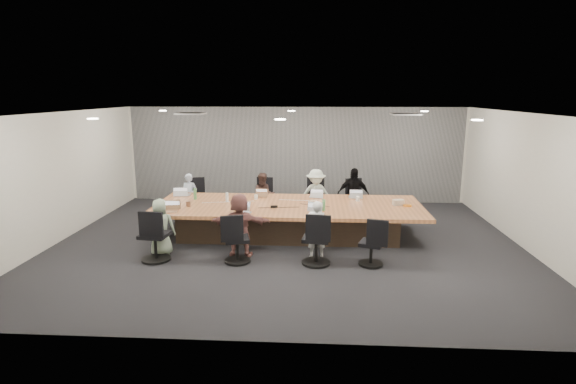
# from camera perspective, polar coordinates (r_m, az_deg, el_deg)

# --- Properties ---
(floor) EXTENTS (10.00, 8.00, 0.00)m
(floor) POSITION_cam_1_polar(r_m,az_deg,el_deg) (9.86, -0.14, -6.48)
(floor) COLOR black
(floor) RESTS_ON ground
(ceiling) EXTENTS (10.00, 8.00, 0.00)m
(ceiling) POSITION_cam_1_polar(r_m,az_deg,el_deg) (9.33, -0.15, 10.02)
(ceiling) COLOR white
(ceiling) RESTS_ON wall_back
(wall_back) EXTENTS (10.00, 0.00, 2.80)m
(wall_back) POSITION_cam_1_polar(r_m,az_deg,el_deg) (13.44, 0.92, 4.77)
(wall_back) COLOR beige
(wall_back) RESTS_ON ground
(wall_front) EXTENTS (10.00, 0.00, 2.80)m
(wall_front) POSITION_cam_1_polar(r_m,az_deg,el_deg) (5.63, -2.68, -6.18)
(wall_front) COLOR beige
(wall_front) RESTS_ON ground
(wall_left) EXTENTS (0.00, 8.00, 2.80)m
(wall_left) POSITION_cam_1_polar(r_m,az_deg,el_deg) (11.00, -27.15, 1.67)
(wall_left) COLOR beige
(wall_left) RESTS_ON ground
(wall_right) EXTENTS (0.00, 8.00, 2.80)m
(wall_right) POSITION_cam_1_polar(r_m,az_deg,el_deg) (10.46, 28.37, 1.05)
(wall_right) COLOR beige
(wall_right) RESTS_ON ground
(curtain) EXTENTS (9.80, 0.04, 2.80)m
(curtain) POSITION_cam_1_polar(r_m,az_deg,el_deg) (13.36, 0.90, 4.72)
(curtain) COLOR slate
(curtain) RESTS_ON ground
(conference_table) EXTENTS (6.00, 2.20, 0.74)m
(conference_table) POSITION_cam_1_polar(r_m,az_deg,el_deg) (10.21, 0.03, -3.44)
(conference_table) COLOR #3E2D21
(conference_table) RESTS_ON ground
(chair_0) EXTENTS (0.63, 0.63, 0.76)m
(chair_0) POSITION_cam_1_polar(r_m,az_deg,el_deg) (12.28, -11.92, -1.09)
(chair_0) COLOR black
(chair_0) RESTS_ON ground
(chair_1) EXTENTS (0.63, 0.63, 0.81)m
(chair_1) POSITION_cam_1_polar(r_m,az_deg,el_deg) (11.91, -2.86, -1.13)
(chair_1) COLOR black
(chair_1) RESTS_ON ground
(chair_2) EXTENTS (0.59, 0.59, 0.84)m
(chair_2) POSITION_cam_1_polar(r_m,az_deg,el_deg) (11.83, 3.55, -1.13)
(chair_2) COLOR black
(chair_2) RESTS_ON ground
(chair_3) EXTENTS (0.65, 0.65, 0.80)m
(chair_3) POSITION_cam_1_polar(r_m,az_deg,el_deg) (11.88, 8.09, -1.29)
(chair_3) COLOR black
(chair_3) RESTS_ON ground
(chair_4) EXTENTS (0.65, 0.65, 0.87)m
(chair_4) POSITION_cam_1_polar(r_m,az_deg,el_deg) (9.09, -16.54, -5.75)
(chair_4) COLOR black
(chair_4) RESTS_ON ground
(chair_5) EXTENTS (0.64, 0.64, 0.78)m
(chair_5) POSITION_cam_1_polar(r_m,az_deg,el_deg) (8.70, -6.48, -6.44)
(chair_5) COLOR black
(chair_5) RESTS_ON ground
(chair_6) EXTENTS (0.65, 0.65, 0.86)m
(chair_6) POSITION_cam_1_polar(r_m,az_deg,el_deg) (8.56, 3.60, -6.43)
(chair_6) COLOR black
(chair_6) RESTS_ON ground
(chair_7) EXTENTS (0.62, 0.62, 0.72)m
(chair_7) POSITION_cam_1_polar(r_m,az_deg,el_deg) (8.65, 10.53, -6.89)
(chair_7) COLOR black
(chair_7) RESTS_ON ground
(person_0) EXTENTS (0.46, 0.34, 1.17)m
(person_0) POSITION_cam_1_polar(r_m,az_deg,el_deg) (11.90, -12.40, -0.51)
(person_0) COLOR #A1AFC4
(person_0) RESTS_ON ground
(laptop_0) EXTENTS (0.36, 0.26, 0.02)m
(laptop_0) POSITION_cam_1_polar(r_m,az_deg,el_deg) (11.35, -13.18, -0.33)
(laptop_0) COLOR #B2B2B7
(laptop_0) RESTS_ON conference_table
(person_1) EXTENTS (0.67, 0.57, 1.21)m
(person_1) POSITION_cam_1_polar(r_m,az_deg,el_deg) (11.52, -3.06, -0.55)
(person_1) COLOR #352421
(person_1) RESTS_ON ground
(laptop_1) EXTENTS (0.33, 0.26, 0.02)m
(laptop_1) POSITION_cam_1_polar(r_m,az_deg,el_deg) (10.96, -3.39, -0.48)
(laptop_1) COLOR #8C6647
(laptop_1) RESTS_ON conference_table
(person_2) EXTENTS (0.87, 0.51, 1.32)m
(person_2) POSITION_cam_1_polar(r_m,az_deg,el_deg) (11.44, 3.56, -0.39)
(person_2) COLOR #B2C1B2
(person_2) RESTS_ON ground
(laptop_2) EXTENTS (0.33, 0.25, 0.02)m
(laptop_2) POSITION_cam_1_polar(r_m,az_deg,el_deg) (10.88, 3.57, -0.57)
(laptop_2) COLOR #B2B2B7
(laptop_2) RESTS_ON conference_table
(person_3) EXTENTS (0.81, 0.34, 1.37)m
(person_3) POSITION_cam_1_polar(r_m,az_deg,el_deg) (11.48, 8.27, -0.33)
(person_3) COLOR black
(person_3) RESTS_ON ground
(laptop_3) EXTENTS (0.32, 0.23, 0.02)m
(laptop_3) POSITION_cam_1_polar(r_m,az_deg,el_deg) (10.93, 8.52, -0.63)
(laptop_3) COLOR #B2B2B7
(laptop_3) RESTS_ON conference_table
(person_4) EXTENTS (0.63, 0.49, 1.15)m
(person_4) POSITION_cam_1_polar(r_m,az_deg,el_deg) (9.37, -15.87, -4.29)
(person_4) COLOR gray
(person_4) RESTS_ON ground
(laptop_4) EXTENTS (0.39, 0.29, 0.02)m
(laptop_4) POSITION_cam_1_polar(r_m,az_deg,el_deg) (9.82, -14.89, -2.41)
(laptop_4) COLOR #8C6647
(laptop_4) RESTS_ON conference_table
(person_5) EXTENTS (1.21, 0.41, 1.29)m
(person_5) POSITION_cam_1_polar(r_m,az_deg,el_deg) (8.95, -6.14, -4.18)
(person_5) COLOR brown
(person_5) RESTS_ON ground
(laptop_5) EXTENTS (0.32, 0.25, 0.02)m
(laptop_5) POSITION_cam_1_polar(r_m,az_deg,el_deg) (9.44, -5.61, -2.63)
(laptop_5) COLOR #B2B2B7
(laptop_5) RESTS_ON conference_table
(person_6) EXTENTS (0.46, 0.33, 1.16)m
(person_6) POSITION_cam_1_polar(r_m,az_deg,el_deg) (8.85, 3.61, -4.78)
(person_6) COLOR silver
(person_6) RESTS_ON ground
(laptop_6) EXTENTS (0.35, 0.27, 0.02)m
(laptop_6) POSITION_cam_1_polar(r_m,az_deg,el_deg) (9.33, 3.62, -2.78)
(laptop_6) COLOR #B2B2B7
(laptop_6) RESTS_ON conference_table
(bottle_green_left) EXTENTS (0.09, 0.09, 0.26)m
(bottle_green_left) POSITION_cam_1_polar(r_m,az_deg,el_deg) (10.80, -11.72, -0.24)
(bottle_green_left) COLOR #4B884C
(bottle_green_left) RESTS_ON conference_table
(bottle_green_right) EXTENTS (0.08, 0.08, 0.24)m
(bottle_green_right) POSITION_cam_1_polar(r_m,az_deg,el_deg) (9.60, 4.56, -1.66)
(bottle_green_right) COLOR #4B884C
(bottle_green_right) RESTS_ON conference_table
(bottle_clear) EXTENTS (0.08, 0.08, 0.22)m
(bottle_clear) POSITION_cam_1_polar(r_m,az_deg,el_deg) (10.44, -7.75, -0.66)
(bottle_clear) COLOR silver
(bottle_clear) RESTS_ON conference_table
(cup_white_far) EXTENTS (0.09, 0.09, 0.10)m
(cup_white_far) POSITION_cam_1_polar(r_m,az_deg,el_deg) (10.65, -4.09, -0.63)
(cup_white_far) COLOR white
(cup_white_far) RESTS_ON conference_table
(cup_white_near) EXTENTS (0.09, 0.09, 0.11)m
(cup_white_near) POSITION_cam_1_polar(r_m,az_deg,el_deg) (10.56, 8.85, -0.84)
(cup_white_near) COLOR white
(cup_white_near) RESTS_ON conference_table
(mug_brown) EXTENTS (0.11, 0.11, 0.12)m
(mug_brown) POSITION_cam_1_polar(r_m,az_deg,el_deg) (10.19, -12.55, -1.47)
(mug_brown) COLOR brown
(mug_brown) RESTS_ON conference_table
(mic_left) EXTENTS (0.17, 0.12, 0.03)m
(mic_left) POSITION_cam_1_polar(r_m,az_deg,el_deg) (9.71, -5.72, -2.17)
(mic_left) COLOR black
(mic_left) RESTS_ON conference_table
(mic_right) EXTENTS (0.14, 0.10, 0.03)m
(mic_right) POSITION_cam_1_polar(r_m,az_deg,el_deg) (10.18, 3.79, -1.46)
(mic_right) COLOR black
(mic_right) RESTS_ON conference_table
(stapler) EXTENTS (0.15, 0.06, 0.06)m
(stapler) POSITION_cam_1_polar(r_m,az_deg,el_deg) (9.82, -1.78, -1.87)
(stapler) COLOR black
(stapler) RESTS_ON conference_table
(canvas_bag) EXTENTS (0.26, 0.19, 0.13)m
(canvas_bag) POSITION_cam_1_polar(r_m,az_deg,el_deg) (10.34, 13.83, -1.29)
(canvas_bag) COLOR #BCA78E
(canvas_bag) RESTS_ON conference_table
(snack_packet) EXTENTS (0.18, 0.12, 0.04)m
(snack_packet) POSITION_cam_1_polar(r_m,az_deg,el_deg) (10.30, 14.91, -1.66)
(snack_packet) COLOR orange
(snack_packet) RESTS_ON conference_table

